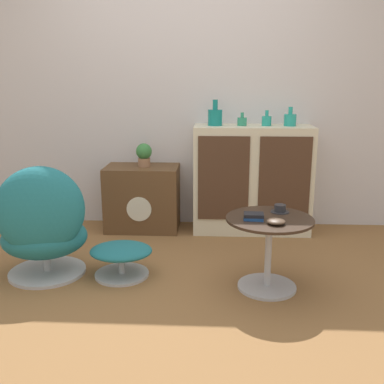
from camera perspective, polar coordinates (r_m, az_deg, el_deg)
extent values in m
plane|color=olive|center=(3.03, -2.72, -12.90)|extent=(12.00, 12.00, 0.00)
cube|color=silver|center=(4.26, -0.81, 13.18)|extent=(6.40, 0.06, 2.60)
cube|color=beige|center=(4.13, 7.61, 1.62)|extent=(1.05, 0.40, 0.97)
cube|color=#472D1E|center=(3.90, 4.01, 1.70)|extent=(0.44, 0.01, 0.74)
cube|color=#472D1E|center=(3.95, 11.67, 1.59)|extent=(0.44, 0.01, 0.74)
cube|color=brown|center=(4.21, -6.29, -0.74)|extent=(0.67, 0.42, 0.60)
cylinder|color=beige|center=(4.02, -6.75, -2.19)|extent=(0.22, 0.01, 0.22)
cylinder|color=#B7B7BC|center=(3.49, -17.85, -9.60)|extent=(0.55, 0.55, 0.02)
cylinder|color=#B7B7BC|center=(3.46, -17.94, -8.57)|extent=(0.06, 0.06, 0.11)
ellipsoid|color=#1E6B75|center=(3.39, -18.19, -5.50)|extent=(0.70, 0.64, 0.28)
ellipsoid|color=#1E6B75|center=(3.22, -18.74, -2.19)|extent=(0.67, 0.51, 0.64)
cylinder|color=#B7B7BC|center=(3.33, -8.88, -10.26)|extent=(0.39, 0.39, 0.02)
cylinder|color=#B7B7BC|center=(3.30, -8.93, -9.13)|extent=(0.04, 0.04, 0.12)
ellipsoid|color=#1E6B75|center=(3.26, -9.00, -7.40)|extent=(0.45, 0.38, 0.09)
cylinder|color=#B7B7BC|center=(3.15, 9.47, -11.74)|extent=(0.40, 0.40, 0.02)
cylinder|color=#B7B7BC|center=(3.06, 9.65, -7.69)|extent=(0.04, 0.04, 0.46)
cylinder|color=#332319|center=(2.98, 9.84, -3.42)|extent=(0.57, 0.57, 0.02)
cylinder|color=#147A75|center=(4.03, 2.95, 9.42)|extent=(0.13, 0.13, 0.14)
cylinder|color=#147A75|center=(4.02, 2.97, 11.03)|extent=(0.04, 0.04, 0.09)
cylinder|color=#2D8E6B|center=(4.04, 6.37, 8.88)|extent=(0.08, 0.08, 0.07)
cylinder|color=#2D8E6B|center=(4.04, 6.40, 9.70)|extent=(0.03, 0.03, 0.04)
cylinder|color=teal|center=(4.06, 9.45, 8.89)|extent=(0.08, 0.08, 0.08)
cylinder|color=teal|center=(4.05, 9.49, 9.85)|extent=(0.03, 0.03, 0.05)
cylinder|color=teal|center=(4.09, 12.35, 8.92)|extent=(0.11, 0.11, 0.10)
cylinder|color=teal|center=(4.08, 12.41, 10.08)|extent=(0.04, 0.04, 0.06)
cylinder|color=#996B4C|center=(4.13, -6.09, 3.78)|extent=(0.11, 0.11, 0.08)
sphere|color=#387A3D|center=(4.11, -6.13, 5.16)|extent=(0.14, 0.14, 0.14)
cylinder|color=#2D2D33|center=(3.11, 11.09, -2.47)|extent=(0.12, 0.12, 0.01)
cylinder|color=#2D2D33|center=(3.10, 11.11, -2.05)|extent=(0.08, 0.08, 0.05)
cube|color=#1E478C|center=(2.92, 7.85, -3.30)|extent=(0.14, 0.11, 0.02)
cube|color=black|center=(2.92, 7.85, -2.90)|extent=(0.13, 0.10, 0.02)
ellipsoid|color=#4C3828|center=(2.85, 10.62, -3.69)|extent=(0.12, 0.12, 0.04)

